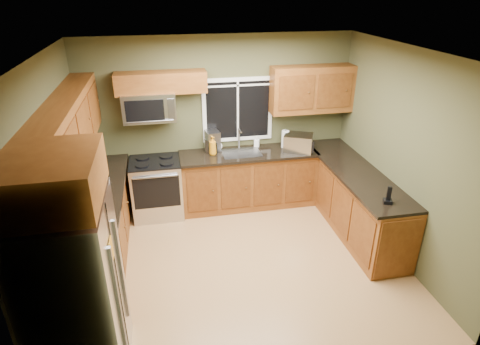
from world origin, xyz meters
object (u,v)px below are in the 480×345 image
object	(u,v)px
soap_bottle_a	(213,146)
soap_bottle_c	(218,144)
refrigerator	(77,295)
toaster_oven	(298,143)
kettle	(209,145)
paper_towel_roll	(285,139)
coffee_maker	(213,142)
soap_bottle_b	(257,141)
range	(157,188)
cordless_phone	(388,198)
microwave	(149,107)

from	to	relation	value
soap_bottle_a	soap_bottle_c	xyz separation A→B (m)	(0.12, 0.20, -0.07)
refrigerator	toaster_oven	distance (m)	3.99
refrigerator	kettle	xyz separation A→B (m)	(1.55, 2.95, 0.15)
refrigerator	toaster_oven	world-z (taller)	refrigerator
paper_towel_roll	coffee_maker	bearing A→B (deg)	177.43
kettle	soap_bottle_b	world-z (taller)	kettle
range	cordless_phone	distance (m)	3.40
range	coffee_maker	distance (m)	1.13
kettle	soap_bottle_a	xyz separation A→B (m)	(0.04, -0.15, 0.04)
cordless_phone	soap_bottle_c	bearing A→B (deg)	129.82
refrigerator	paper_towel_roll	size ratio (longest dim) A/B	5.81
soap_bottle_c	range	bearing A→B (deg)	-167.22
soap_bottle_b	range	bearing A→B (deg)	-172.05
toaster_oven	soap_bottle_b	size ratio (longest dim) A/B	3.04
soap_bottle_b	toaster_oven	bearing A→B (deg)	-27.38
microwave	soap_bottle_b	size ratio (longest dim) A/B	4.34
soap_bottle_c	toaster_oven	bearing A→B (deg)	-14.09
toaster_oven	paper_towel_roll	bearing A→B (deg)	128.61
range	coffee_maker	xyz separation A→B (m)	(0.92, 0.17, 0.63)
coffee_maker	soap_bottle_a	size ratio (longest dim) A/B	1.11
kettle	toaster_oven	bearing A→B (deg)	-10.57
toaster_oven	soap_bottle_b	distance (m)	0.67
range	paper_towel_roll	world-z (taller)	paper_towel_roll
toaster_oven	soap_bottle_a	distance (m)	1.35
coffee_maker	soap_bottle_a	bearing A→B (deg)	-98.39
coffee_maker	cordless_phone	size ratio (longest dim) A/B	1.48
microwave	soap_bottle_c	distance (m)	1.24
coffee_maker	kettle	bearing A→B (deg)	168.77
microwave	paper_towel_roll	xyz separation A→B (m)	(2.09, -0.02, -0.65)
refrigerator	microwave	distance (m)	3.10
paper_towel_roll	soap_bottle_c	bearing A→B (deg)	173.91
soap_bottle_b	microwave	bearing A→B (deg)	-176.73
kettle	soap_bottle_a	distance (m)	0.16
refrigerator	microwave	bearing A→B (deg)	76.66
soap_bottle_c	refrigerator	bearing A→B (deg)	-119.60
soap_bottle_c	cordless_phone	bearing A→B (deg)	-50.18
coffee_maker	soap_bottle_a	xyz separation A→B (m)	(-0.02, -0.14, -0.01)
coffee_maker	paper_towel_roll	world-z (taller)	coffee_maker
coffee_maker	kettle	world-z (taller)	coffee_maker
coffee_maker	soap_bottle_b	world-z (taller)	coffee_maker
range	kettle	world-z (taller)	kettle
soap_bottle_a	kettle	bearing A→B (deg)	105.61
cordless_phone	range	bearing A→B (deg)	145.85
paper_towel_roll	soap_bottle_a	bearing A→B (deg)	-175.92
paper_towel_roll	soap_bottle_a	xyz separation A→B (m)	(-1.19, -0.09, 0.01)
soap_bottle_a	cordless_phone	xyz separation A→B (m)	(1.88, -1.92, -0.08)
soap_bottle_a	coffee_maker	bearing A→B (deg)	81.61
kettle	paper_towel_roll	xyz separation A→B (m)	(1.23, -0.06, 0.03)
paper_towel_roll	soap_bottle_c	world-z (taller)	paper_towel_roll
soap_bottle_c	cordless_phone	xyz separation A→B (m)	(1.76, -2.12, -0.02)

